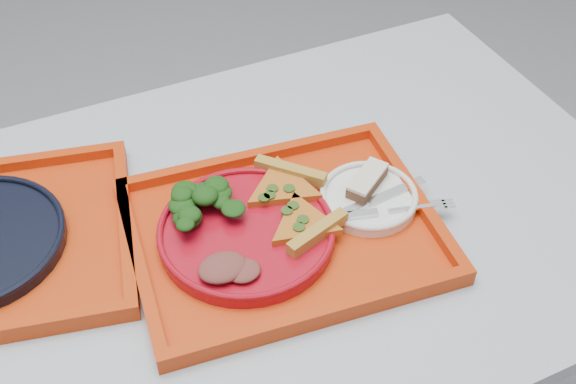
% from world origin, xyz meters
% --- Properties ---
extents(table, '(1.60, 0.80, 0.75)m').
position_xyz_m(table, '(0.00, 0.00, 0.68)').
color(table, '#9DA5B0').
rests_on(table, ground).
extents(tray_main, '(0.48, 0.39, 0.01)m').
position_xyz_m(tray_main, '(0.21, -0.04, 0.76)').
color(tray_main, '#C0320A').
rests_on(tray_main, table).
extents(dinner_plate, '(0.26, 0.26, 0.02)m').
position_xyz_m(dinner_plate, '(0.15, -0.03, 0.77)').
color(dinner_plate, '#A50B19').
rests_on(dinner_plate, tray_main).
extents(side_plate, '(0.15, 0.15, 0.01)m').
position_xyz_m(side_plate, '(0.35, -0.04, 0.77)').
color(side_plate, white).
rests_on(side_plate, tray_main).
extents(pizza_slice_a, '(0.14, 0.15, 0.02)m').
position_xyz_m(pizza_slice_a, '(0.23, -0.06, 0.79)').
color(pizza_slice_a, gold).
rests_on(pizza_slice_a, dinner_plate).
extents(pizza_slice_b, '(0.17, 0.17, 0.02)m').
position_xyz_m(pizza_slice_b, '(0.24, 0.02, 0.79)').
color(pizza_slice_b, gold).
rests_on(pizza_slice_b, dinner_plate).
extents(salad_heap, '(0.10, 0.09, 0.05)m').
position_xyz_m(salad_heap, '(0.11, 0.03, 0.80)').
color(salad_heap, black).
rests_on(salad_heap, dinner_plate).
extents(meat_portion, '(0.07, 0.06, 0.02)m').
position_xyz_m(meat_portion, '(0.09, -0.09, 0.79)').
color(meat_portion, brown).
rests_on(meat_portion, dinner_plate).
extents(dessert_bar, '(0.09, 0.07, 0.02)m').
position_xyz_m(dessert_bar, '(0.36, -0.02, 0.79)').
color(dessert_bar, '#4A2918').
rests_on(dessert_bar, side_plate).
extents(knife, '(0.19, 0.03, 0.01)m').
position_xyz_m(knife, '(0.36, -0.05, 0.78)').
color(knife, silver).
rests_on(knife, side_plate).
extents(fork, '(0.18, 0.07, 0.01)m').
position_xyz_m(fork, '(0.36, -0.08, 0.78)').
color(fork, silver).
rests_on(fork, side_plate).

